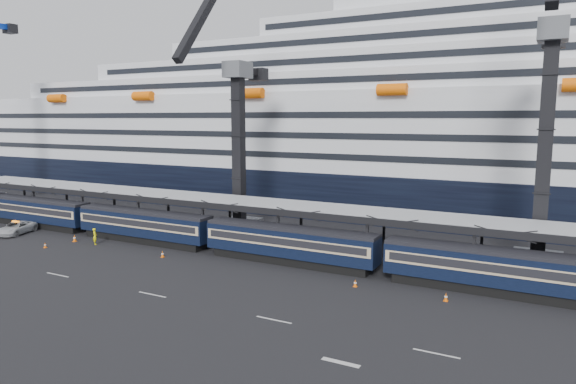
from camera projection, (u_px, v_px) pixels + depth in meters
name	position (u px, v px, depth m)	size (l,w,h in m)	color
ground	(320.00, 307.00, 41.14)	(260.00, 260.00, 0.00)	black
lane_markings	(403.00, 355.00, 32.81)	(111.00, 4.27, 0.02)	beige
train	(319.00, 246.00, 51.73)	(133.05, 3.00, 4.05)	black
canopy	(376.00, 214.00, 52.66)	(130.00, 6.25, 5.53)	#A2A5AA
cruise_ship	(435.00, 135.00, 80.17)	(214.09, 28.84, 34.00)	black
crane_dark_near	(237.00, 143.00, 64.93)	(4.50, 17.75, 35.08)	#505458
crane_dark_mid	(546.00, 136.00, 47.74)	(4.50, 18.24, 39.64)	#505458
pickup_truck	(16.00, 228.00, 66.99)	(2.65, 5.74, 1.60)	#AFB2B6
worker	(95.00, 236.00, 61.44)	(0.73, 0.48, 1.99)	yellow
traffic_cone_a	(75.00, 238.00, 62.96)	(0.43, 0.43, 0.87)	#FF6608
traffic_cone_b	(45.00, 245.00, 59.91)	(0.33, 0.33, 0.67)	#FF6608
traffic_cone_c	(162.00, 254.00, 55.88)	(0.37, 0.37, 0.74)	#FF6608
traffic_cone_d	(355.00, 283.00, 46.09)	(0.35, 0.35, 0.69)	#FF6608
traffic_cone_e	(446.00, 297.00, 42.47)	(0.37, 0.37, 0.73)	#FF6608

